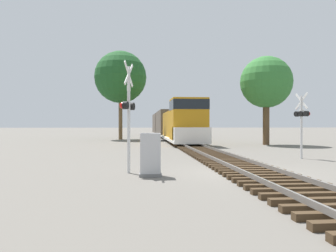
{
  "coord_description": "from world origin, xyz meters",
  "views": [
    {
      "loc": [
        -4.28,
        -12.4,
        1.87
      ],
      "look_at": [
        -2.39,
        9.11,
        1.79
      ],
      "focal_mm": 35.0,
      "sensor_mm": 36.0,
      "label": 1
    }
  ],
  "objects_px": {
    "freight_train": "(168,124)",
    "crossing_signal_near": "(128,110)",
    "relay_cabinet": "(150,155)",
    "tree_far_right": "(266,83)",
    "crossing_signal_far": "(302,117)",
    "tree_mid_background": "(120,77)"
  },
  "relations": [
    {
      "from": "crossing_signal_near",
      "to": "crossing_signal_far",
      "type": "height_order",
      "value": "crossing_signal_near"
    },
    {
      "from": "crossing_signal_near",
      "to": "relay_cabinet",
      "type": "height_order",
      "value": "crossing_signal_near"
    },
    {
      "from": "crossing_signal_far",
      "to": "tree_mid_background",
      "type": "xyz_separation_m",
      "value": [
        -11.32,
        24.69,
        5.63
      ]
    },
    {
      "from": "crossing_signal_far",
      "to": "relay_cabinet",
      "type": "xyz_separation_m",
      "value": [
        -8.53,
        -5.44,
        -1.51
      ]
    },
    {
      "from": "freight_train",
      "to": "crossing_signal_far",
      "type": "height_order",
      "value": "freight_train"
    },
    {
      "from": "crossing_signal_far",
      "to": "tree_far_right",
      "type": "relative_size",
      "value": 0.44
    },
    {
      "from": "freight_train",
      "to": "tree_mid_background",
      "type": "distance_m",
      "value": 11.28
    },
    {
      "from": "crossing_signal_near",
      "to": "tree_far_right",
      "type": "relative_size",
      "value": 0.52
    },
    {
      "from": "tree_far_right",
      "to": "crossing_signal_far",
      "type": "bearing_deg",
      "value": -103.06
    },
    {
      "from": "freight_train",
      "to": "crossing_signal_near",
      "type": "bearing_deg",
      "value": -97.43
    },
    {
      "from": "tree_far_right",
      "to": "tree_mid_background",
      "type": "bearing_deg",
      "value": 138.63
    },
    {
      "from": "relay_cabinet",
      "to": "tree_far_right",
      "type": "height_order",
      "value": "tree_far_right"
    },
    {
      "from": "crossing_signal_far",
      "to": "tree_far_right",
      "type": "height_order",
      "value": "tree_far_right"
    },
    {
      "from": "crossing_signal_near",
      "to": "tree_far_right",
      "type": "xyz_separation_m",
      "value": [
        12.19,
        16.8,
        3.34
      ]
    },
    {
      "from": "crossing_signal_far",
      "to": "tree_mid_background",
      "type": "bearing_deg",
      "value": 8.45
    },
    {
      "from": "crossing_signal_near",
      "to": "tree_mid_background",
      "type": "xyz_separation_m",
      "value": [
        -1.96,
        29.26,
        5.46
      ]
    },
    {
      "from": "freight_train",
      "to": "crossing_signal_far",
      "type": "distance_m",
      "value": 31.92
    },
    {
      "from": "relay_cabinet",
      "to": "tree_far_right",
      "type": "relative_size",
      "value": 0.19
    },
    {
      "from": "crossing_signal_far",
      "to": "freight_train",
      "type": "bearing_deg",
      "value": -7.81
    },
    {
      "from": "freight_train",
      "to": "relay_cabinet",
      "type": "relative_size",
      "value": 29.37
    },
    {
      "from": "crossing_signal_near",
      "to": "crossing_signal_far",
      "type": "bearing_deg",
      "value": 134.72
    },
    {
      "from": "crossing_signal_near",
      "to": "tree_far_right",
      "type": "distance_m",
      "value": 21.02
    }
  ]
}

